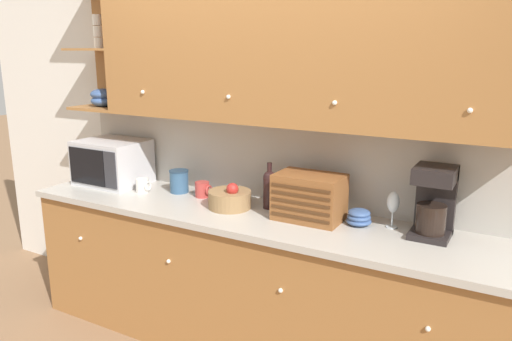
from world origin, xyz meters
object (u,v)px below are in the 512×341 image
mug (203,189)px  bread_box (309,197)px  mug_blue_second (143,185)px  wine_glass (393,203)px  fruit_basket (230,199)px  coffee_maker (434,201)px  microwave (112,162)px  bowl_stack_on_counter (359,217)px  wine_bottle (269,188)px  storage_canister (179,181)px

mug → bread_box: 0.81m
mug_blue_second → wine_glass: bearing=5.1°
fruit_basket → coffee_maker: (1.20, 0.13, 0.14)m
mug_blue_second → coffee_maker: coffee_maker is taller
microwave → fruit_basket: microwave is taller
coffee_maker → bread_box: bearing=-173.2°
mug_blue_second → fruit_basket: 0.72m
bread_box → wine_glass: (0.46, 0.10, 0.01)m
mug → mug_blue_second: bearing=-165.3°
fruit_basket → bowl_stack_on_counter: fruit_basket is taller
bread_box → coffee_maker: bearing=6.8°
wine_bottle → wine_glass: (0.76, 0.03, 0.01)m
bowl_stack_on_counter → bread_box: bearing=-170.0°
mug_blue_second → coffee_maker: (1.91, 0.13, 0.15)m
wine_glass → storage_canister: bearing=-179.0°
fruit_basket → coffee_maker: bearing=6.2°
mug_blue_second → wine_glass: size_ratio=0.48×
storage_canister → mug: size_ratio=1.46×
fruit_basket → mug: bearing=159.1°
bread_box → coffee_maker: (0.68, 0.08, 0.06)m
storage_canister → bread_box: 1.02m
mug_blue_second → bowl_stack_on_counter: bearing=3.8°
mug → wine_glass: (1.27, 0.04, 0.09)m
storage_canister → bread_box: bread_box is taller
mug → bowl_stack_on_counter: (1.09, -0.01, -0.01)m
bread_box → coffee_maker: size_ratio=1.01×
storage_canister → wine_bottle: 0.71m
fruit_basket → bowl_stack_on_counter: bearing=7.0°
mug → wine_bottle: size_ratio=0.37×
bread_box → bowl_stack_on_counter: size_ratio=2.71×
mug → microwave: bearing=-176.9°
mug → fruit_basket: 0.31m
mug → bowl_stack_on_counter: mug is taller
storage_canister → bowl_stack_on_counter: 1.30m
microwave → bread_box: bearing=-0.7°
storage_canister → wine_bottle: wine_bottle is taller
microwave → storage_canister: microwave is taller
bread_box → wine_glass: size_ratio=1.86×
microwave → bowl_stack_on_counter: bearing=1.0°
coffee_maker → wine_glass: bearing=175.0°
storage_canister → wine_glass: (1.48, 0.03, 0.06)m
storage_canister → mug: 0.21m
mug → bread_box: (0.81, -0.06, 0.08)m
microwave → bowl_stack_on_counter: microwave is taller
mug_blue_second → bowl_stack_on_counter: (1.52, 0.10, -0.00)m
wine_glass → coffee_maker: 0.22m
wine_bottle → bowl_stack_on_counter: wine_bottle is taller
wine_glass → coffee_maker: coffee_maker is taller
fruit_basket → wine_glass: (0.98, 0.15, 0.08)m
microwave → bowl_stack_on_counter: (1.87, 0.03, -0.12)m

